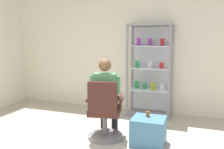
# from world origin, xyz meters

# --- Properties ---
(back_wall) EXTENTS (6.00, 0.10, 2.70)m
(back_wall) POSITION_xyz_m (0.00, 3.00, 1.35)
(back_wall) COLOR silver
(back_wall) RESTS_ON ground
(display_cabinet_main) EXTENTS (0.90, 0.45, 1.90)m
(display_cabinet_main) POSITION_xyz_m (0.40, 2.76, 0.96)
(display_cabinet_main) COLOR gray
(display_cabinet_main) RESTS_ON ground
(office_chair) EXTENTS (0.61, 0.57, 0.96)m
(office_chair) POSITION_xyz_m (-0.01, 1.21, 0.39)
(office_chair) COLOR slate
(office_chair) RESTS_ON ground
(seated_shopkeeper) EXTENTS (0.54, 0.61, 1.29)m
(seated_shopkeeper) POSITION_xyz_m (-0.04, 1.37, 0.71)
(seated_shopkeeper) COLOR black
(seated_shopkeeper) RESTS_ON ground
(storage_crate) EXTENTS (0.49, 0.45, 0.41)m
(storage_crate) POSITION_xyz_m (0.69, 1.26, 0.21)
(storage_crate) COLOR teal
(storage_crate) RESTS_ON ground
(tea_glass) EXTENTS (0.06, 0.06, 0.09)m
(tea_glass) POSITION_xyz_m (0.66, 1.32, 0.46)
(tea_glass) COLOR brown
(tea_glass) RESTS_ON storage_crate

